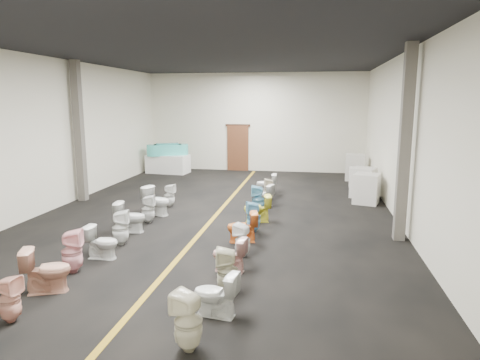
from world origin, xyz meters
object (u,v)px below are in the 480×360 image
Objects in this scene: toilet_right_4 at (243,240)px; toilet_right_11 at (266,184)px; toilet_left_7 at (148,209)px; toilet_left_9 at (169,196)px; display_table at (168,164)px; toilet_left_2 at (47,270)px; toilet_left_5 at (120,228)px; toilet_left_8 at (157,201)px; toilet_right_10 at (269,189)px; toilet_left_6 at (130,217)px; appliance_crate_c at (359,178)px; appliance_crate_b at (363,183)px; toilet_right_6 at (254,217)px; toilet_left_4 at (102,242)px; toilet_right_5 at (242,227)px; toilet_right_2 at (227,271)px; appliance_crate_a at (366,189)px; toilet_left_1 at (9,299)px; toilet_right_1 at (216,294)px; toilet_left_3 at (72,251)px; appliance_crate_d at (355,167)px; toilet_right_9 at (263,195)px; toilet_right_8 at (258,200)px; toilet_right_3 at (229,255)px; toilet_right_7 at (257,209)px; toilet_right_0 at (188,322)px.

toilet_right_11 is at bearing -158.56° from toilet_right_4.
toilet_left_9 is (-0.03, 1.80, -0.02)m from toilet_left_7.
display_table is 12.37m from toilet_left_2.
toilet_left_5 is 3.61m from toilet_left_9.
toilet_left_8 reaches higher than toilet_right_10.
toilet_left_8 is at bearing -7.32° from toilet_left_6.
appliance_crate_c reaches higher than toilet_left_9.
appliance_crate_b is 5.48m from toilet_right_6.
toilet_left_4 is 3.10m from toilet_right_5.
toilet_left_8 is 5.55m from toilet_right_2.
appliance_crate_b is at bearing -90.00° from appliance_crate_c.
appliance_crate_a is 10.53m from toilet_left_1.
toilet_left_8 is at bearing -140.82° from appliance_crate_c.
toilet_left_2 reaches higher than toilet_left_9.
appliance_crate_c is 8.45m from toilet_right_4.
toilet_left_7 is at bearing -139.92° from toilet_right_1.
appliance_crate_a is 1.33× the size of toilet_right_5.
toilet_left_2 reaches higher than toilet_left_4.
toilet_left_4 is 2.66m from toilet_left_7.
toilet_left_5 is at bearing 173.55° from toilet_left_7.
toilet_left_8 is 1.06× the size of toilet_right_6.
toilet_left_3 is 1.06× the size of toilet_right_2.
appliance_crate_d is 1.40× the size of toilet_left_6.
appliance_crate_a is 3.33m from toilet_right_9.
toilet_left_2 reaches higher than toilet_right_4.
toilet_right_2 is 1.76m from toilet_right_4.
appliance_crate_a is 3.73m from toilet_right_8.
toilet_left_8 reaches higher than toilet_right_11.
appliance_crate_c and toilet_left_6 have the same top height.
toilet_right_11 is at bearing -37.52° from toilet_left_3.
toilet_right_6 is (2.89, -0.30, 0.00)m from toilet_left_7.
toilet_right_11 is at bearing 165.17° from toilet_right_6.
toilet_right_11 is (-0.08, 7.09, 0.02)m from toilet_right_3.
toilet_left_6 is at bearing -22.37° from toilet_right_9.
toilet_left_2 is 1.06× the size of toilet_right_7.
appliance_crate_c is (8.21, -2.09, -0.03)m from display_table.
toilet_left_5 is at bearing -128.05° from toilet_right_0.
toilet_left_2 is 1.03× the size of toilet_left_6.
toilet_left_9 reaches higher than toilet_left_4.
toilet_right_1 is 6.08m from toilet_right_8.
appliance_crate_a is 6.22m from toilet_left_9.
toilet_right_1 is at bearing -172.12° from toilet_right_0.
toilet_left_1 reaches higher than toilet_left_9.
appliance_crate_b is at bearing -41.72° from toilet_left_4.
toilet_left_2 is at bearing -163.88° from toilet_left_8.
toilet_right_6 reaches higher than toilet_right_11.
toilet_left_4 is 4.30m from toilet_right_7.
toilet_left_9 is (-0.08, 4.45, 0.01)m from toilet_left_4.
toilet_right_8 is at bearing -150.10° from appliance_crate_a.
toilet_right_3 is (2.73, -1.10, -0.07)m from toilet_left_5.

